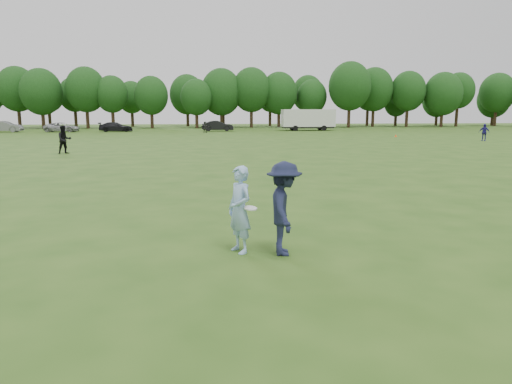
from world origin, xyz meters
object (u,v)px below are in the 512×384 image
at_px(player_far_d, 205,127).
at_px(car_c, 62,127).
at_px(player_far_a, 64,140).
at_px(field_cone, 396,136).
at_px(car_b, 4,127).
at_px(defender, 284,208).
at_px(thrower, 240,210).
at_px(car_f, 218,126).
at_px(player_far_b, 484,132).
at_px(car_d, 116,127).
at_px(cargo_trailer, 308,119).

distance_m(player_far_d, car_c, 20.78).
height_order(player_far_a, player_far_d, player_far_a).
bearing_deg(field_cone, player_far_d, 149.40).
bearing_deg(field_cone, car_b, 160.15).
distance_m(defender, car_b, 66.35).
height_order(thrower, car_f, thrower).
bearing_deg(player_far_b, player_far_d, -175.21).
bearing_deg(car_d, player_far_a, 179.03).
xyz_separation_m(player_far_b, player_far_d, (-27.28, 20.81, -0.07)).
bearing_deg(car_b, field_cone, -110.48).
distance_m(player_far_a, player_far_d, 32.04).
distance_m(thrower, player_far_b, 42.91).
relative_size(thrower, defender, 0.94).
bearing_deg(player_far_b, thrower, -86.81).
height_order(thrower, car_b, thrower).
relative_size(defender, car_d, 0.40).
distance_m(thrower, player_far_a, 25.78).
bearing_deg(cargo_trailer, car_d, -178.28).
relative_size(thrower, player_far_a, 0.93).
relative_size(defender, field_cone, 6.34).
distance_m(defender, car_c, 63.01).
relative_size(player_far_a, car_c, 0.40).
xyz_separation_m(defender, car_c, (-21.39, 59.27, -0.28)).
bearing_deg(thrower, car_c, 171.04).
xyz_separation_m(player_far_a, car_d, (-2.94, 35.38, -0.28)).
distance_m(player_far_b, player_far_d, 34.31).
height_order(thrower, field_cone, thrower).
xyz_separation_m(player_far_b, car_f, (-25.39, 25.77, -0.08)).
relative_size(player_far_a, player_far_d, 1.26).
xyz_separation_m(player_far_b, car_d, (-40.08, 25.70, -0.16)).
bearing_deg(car_c, cargo_trailer, -87.33).
relative_size(player_far_d, car_f, 0.33).
xyz_separation_m(thrower, car_b, (-28.37, 59.32, -0.12)).
bearing_deg(cargo_trailer, player_far_b, -66.38).
bearing_deg(car_c, car_d, -88.44).
bearing_deg(player_far_a, field_cone, -2.87).
bearing_deg(car_d, field_cone, -122.91).
xyz_separation_m(thrower, player_far_a, (-10.16, 23.69, 0.07)).
height_order(player_far_d, cargo_trailer, cargo_trailer).
bearing_deg(defender, car_c, 26.11).
relative_size(player_far_a, cargo_trailer, 0.22).
bearing_deg(car_b, thrower, -155.07).
bearing_deg(car_b, car_d, -91.56).
distance_m(player_far_d, car_f, 5.30).
relative_size(defender, car_c, 0.40).
bearing_deg(car_f, player_far_d, 162.28).
bearing_deg(car_c, player_far_b, -117.14).
xyz_separation_m(defender, player_far_b, (26.10, 33.61, -0.11)).
bearing_deg(car_c, thrower, -159.59).
xyz_separation_m(player_far_d, car_b, (-28.06, 5.13, 0.01)).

